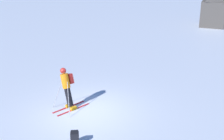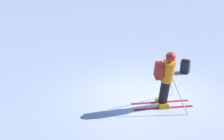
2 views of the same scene
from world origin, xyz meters
name	(u,v)px [view 2 (image 2 of 2)]	position (x,y,z in m)	size (l,w,h in m)	color
ground_plane	(146,96)	(0.00, 0.00, 0.00)	(300.00, 300.00, 0.00)	white
skier	(166,77)	(-0.99, 0.14, 1.00)	(1.39, 1.75, 1.82)	red
spare_backpack	(185,67)	(0.68, -2.37, 0.24)	(0.37, 0.33, 0.50)	black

